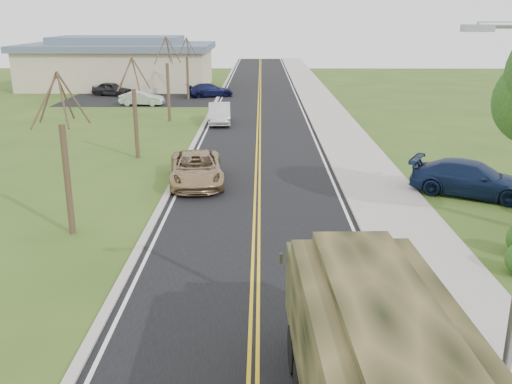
{
  "coord_description": "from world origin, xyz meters",
  "views": [
    {
      "loc": [
        0.17,
        -10.2,
        7.96
      ],
      "look_at": [
        -0.01,
        9.57,
        1.8
      ],
      "focal_mm": 40.0,
      "sensor_mm": 36.0,
      "label": 1
    }
  ],
  "objects_px": {
    "military_truck": "(367,346)",
    "sedan_silver": "(220,114)",
    "pickup_navy": "(472,179)",
    "suv_champagne": "(196,169)"
  },
  "relations": [
    {
      "from": "military_truck",
      "to": "suv_champagne",
      "type": "relative_size",
      "value": 1.32
    },
    {
      "from": "military_truck",
      "to": "suv_champagne",
      "type": "distance_m",
      "value": 18.37
    },
    {
      "from": "military_truck",
      "to": "suv_champagne",
      "type": "bearing_deg",
      "value": 103.96
    },
    {
      "from": "military_truck",
      "to": "sedan_silver",
      "type": "height_order",
      "value": "military_truck"
    },
    {
      "from": "suv_champagne",
      "to": "sedan_silver",
      "type": "bearing_deg",
      "value": 82.8
    },
    {
      "from": "suv_champagne",
      "to": "pickup_navy",
      "type": "height_order",
      "value": "pickup_navy"
    },
    {
      "from": "sedan_silver",
      "to": "pickup_navy",
      "type": "distance_m",
      "value": 22.11
    },
    {
      "from": "suv_champagne",
      "to": "sedan_silver",
      "type": "distance_m",
      "value": 16.22
    },
    {
      "from": "military_truck",
      "to": "sedan_silver",
      "type": "relative_size",
      "value": 1.55
    },
    {
      "from": "military_truck",
      "to": "pickup_navy",
      "type": "xyz_separation_m",
      "value": [
        7.65,
        15.79,
        -1.24
      ]
    }
  ]
}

